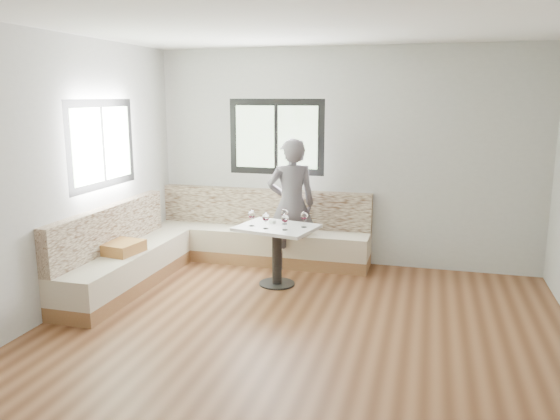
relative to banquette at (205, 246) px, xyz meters
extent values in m
cube|color=brown|center=(1.59, -1.63, -0.33)|extent=(5.00, 5.00, 0.01)
cube|color=white|center=(1.59, -1.63, 2.47)|extent=(5.00, 5.00, 0.01)
cube|color=#B7B7B2|center=(1.59, 0.87, 1.07)|extent=(5.00, 0.01, 2.80)
cube|color=#B7B7B2|center=(1.59, -4.13, 1.07)|extent=(5.00, 0.01, 2.80)
cube|color=#B7B7B2|center=(-0.91, -1.63, 1.07)|extent=(0.01, 5.00, 2.80)
cube|color=black|center=(0.69, 0.86, 1.32)|extent=(1.30, 0.02, 1.00)
cube|color=black|center=(-0.90, -0.73, 1.32)|extent=(0.02, 1.30, 1.00)
cube|color=#8B613F|center=(0.54, 0.60, -0.25)|extent=(2.90, 0.55, 0.16)
cube|color=beige|center=(0.54, 0.60, -0.03)|extent=(2.90, 0.55, 0.29)
cube|color=beige|center=(0.54, 0.80, 0.37)|extent=(2.90, 0.14, 0.50)
cube|color=#8B613F|center=(-0.63, -0.80, -0.25)|extent=(0.55, 2.25, 0.16)
cube|color=beige|center=(-0.63, -0.80, -0.03)|extent=(0.55, 2.25, 0.29)
cube|color=beige|center=(-0.84, -0.80, 0.37)|extent=(0.14, 2.25, 0.50)
cube|color=#A97A39|center=(-0.64, -0.90, 0.18)|extent=(0.48, 0.48, 0.13)
cylinder|color=black|center=(1.01, -0.23, -0.32)|extent=(0.42, 0.42, 0.02)
cylinder|color=black|center=(1.01, -0.23, 0.00)|extent=(0.11, 0.11, 0.67)
cube|color=white|center=(1.01, -0.23, 0.36)|extent=(0.99, 0.84, 0.04)
imported|color=#534E53|center=(1.01, 0.43, 0.51)|extent=(0.72, 0.62, 1.68)
cylinder|color=white|center=(0.91, -0.08, 0.39)|extent=(0.09, 0.09, 0.04)
sphere|color=black|center=(0.93, -0.07, 0.40)|extent=(0.02, 0.02, 0.02)
sphere|color=black|center=(0.90, -0.07, 0.40)|extent=(0.02, 0.02, 0.02)
sphere|color=black|center=(0.91, -0.09, 0.40)|extent=(0.02, 0.02, 0.02)
cylinder|color=white|center=(0.72, -0.29, 0.38)|extent=(0.06, 0.06, 0.01)
cylinder|color=white|center=(0.72, -0.29, 0.42)|extent=(0.01, 0.01, 0.08)
ellipsoid|color=white|center=(0.72, -0.29, 0.51)|extent=(0.08, 0.08, 0.10)
cylinder|color=#4A0515|center=(0.72, -0.29, 0.49)|extent=(0.06, 0.06, 0.02)
cylinder|color=white|center=(0.92, -0.39, 0.38)|extent=(0.06, 0.06, 0.01)
cylinder|color=white|center=(0.92, -0.39, 0.42)|extent=(0.01, 0.01, 0.08)
ellipsoid|color=white|center=(0.92, -0.39, 0.51)|extent=(0.08, 0.08, 0.10)
cylinder|color=#4A0515|center=(0.92, -0.39, 0.49)|extent=(0.06, 0.06, 0.02)
cylinder|color=white|center=(1.15, -0.39, 0.38)|extent=(0.06, 0.06, 0.01)
cylinder|color=white|center=(1.15, -0.39, 0.42)|extent=(0.01, 0.01, 0.08)
ellipsoid|color=white|center=(1.15, -0.39, 0.51)|extent=(0.08, 0.08, 0.10)
cylinder|color=#4A0515|center=(1.15, -0.39, 0.49)|extent=(0.06, 0.06, 0.02)
cylinder|color=white|center=(1.07, -0.11, 0.38)|extent=(0.06, 0.06, 0.01)
cylinder|color=white|center=(1.07, -0.11, 0.42)|extent=(0.01, 0.01, 0.08)
ellipsoid|color=white|center=(1.07, -0.11, 0.51)|extent=(0.08, 0.08, 0.10)
cylinder|color=#4A0515|center=(1.07, -0.11, 0.49)|extent=(0.06, 0.06, 0.02)
cylinder|color=white|center=(1.32, -0.20, 0.38)|extent=(0.06, 0.06, 0.01)
cylinder|color=white|center=(1.32, -0.20, 0.42)|extent=(0.01, 0.01, 0.08)
ellipsoid|color=white|center=(1.32, -0.20, 0.51)|extent=(0.08, 0.08, 0.10)
cylinder|color=#4A0515|center=(1.32, -0.20, 0.49)|extent=(0.06, 0.06, 0.02)
camera|label=1|loc=(2.67, -6.13, 1.85)|focal=35.00mm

